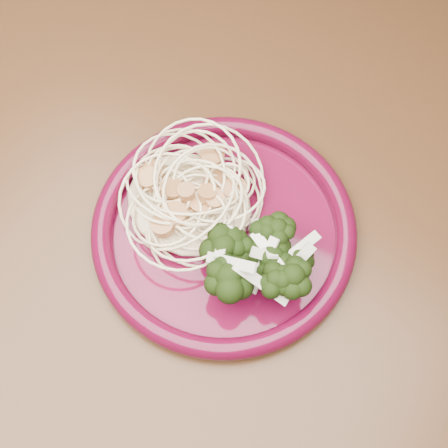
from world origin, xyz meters
TOP-DOWN VIEW (x-y plane):
  - dining_table at (0.00, 0.00)m, footprint 1.20×0.80m
  - dinner_plate at (-0.03, -0.08)m, footprint 0.28×0.28m
  - spaghetti_pile at (-0.07, -0.07)m, footprint 0.13×0.12m
  - scallop_cluster at (-0.07, -0.07)m, footprint 0.13×0.13m
  - broccoli_pile at (0.02, -0.09)m, footprint 0.09×0.14m
  - onion_garnish at (0.02, -0.09)m, footprint 0.06×0.09m

SIDE VIEW (x-z plane):
  - dining_table at x=0.00m, z-range 0.28..1.03m
  - dinner_plate at x=-0.03m, z-range 0.75..0.77m
  - spaghetti_pile at x=-0.07m, z-range 0.76..0.78m
  - broccoli_pile at x=0.02m, z-range 0.76..0.80m
  - scallop_cluster at x=-0.07m, z-range 0.78..0.82m
  - onion_garnish at x=0.02m, z-range 0.78..0.83m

